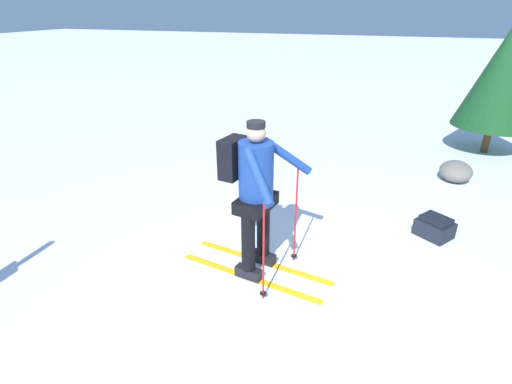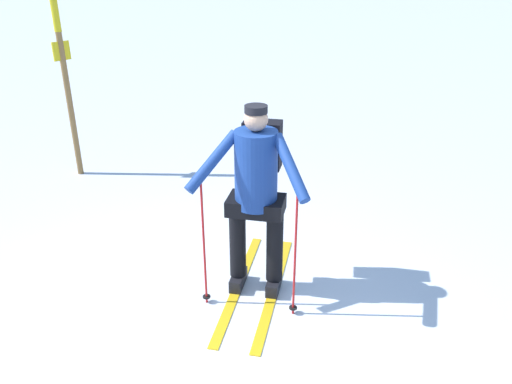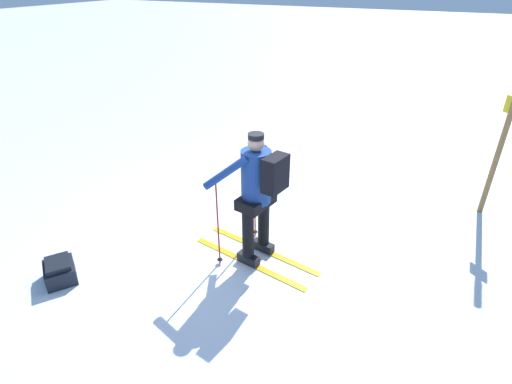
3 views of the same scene
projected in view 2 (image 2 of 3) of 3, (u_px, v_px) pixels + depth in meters
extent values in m
plane|color=white|center=(221.00, 321.00, 4.25)|extent=(80.00, 80.00, 0.00)
cube|color=gold|center=(274.00, 290.00, 4.64)|extent=(0.39, 1.74, 0.01)
cube|color=black|center=(274.00, 284.00, 4.61)|extent=(0.16, 0.31, 0.12)
cylinder|color=black|center=(275.00, 244.00, 4.43)|extent=(0.15, 0.15, 0.74)
cube|color=gold|center=(238.00, 285.00, 4.70)|extent=(0.39, 1.74, 0.01)
cube|color=black|center=(238.00, 279.00, 4.68)|extent=(0.16, 0.31, 0.12)
cylinder|color=black|center=(238.00, 240.00, 4.50)|extent=(0.15, 0.15, 0.74)
cube|color=black|center=(256.00, 205.00, 4.31)|extent=(0.54, 0.39, 0.14)
cylinder|color=navy|center=(256.00, 169.00, 4.17)|extent=(0.36, 0.36, 0.67)
sphere|color=tan|center=(256.00, 119.00, 3.99)|extent=(0.20, 0.20, 0.20)
cylinder|color=black|center=(256.00, 109.00, 3.95)|extent=(0.19, 0.19, 0.06)
cube|color=black|center=(262.00, 145.00, 4.36)|extent=(0.36, 0.24, 0.42)
cylinder|color=red|center=(295.00, 253.00, 4.08)|extent=(0.02, 0.02, 1.23)
cylinder|color=black|center=(293.00, 308.00, 4.31)|extent=(0.07, 0.07, 0.01)
cylinder|color=navy|center=(291.00, 168.00, 3.88)|extent=(0.32, 0.53, 0.44)
cylinder|color=red|center=(204.00, 243.00, 4.22)|extent=(0.02, 0.02, 1.23)
cylinder|color=black|center=(207.00, 297.00, 4.46)|extent=(0.07, 0.07, 0.01)
cylinder|color=navy|center=(212.00, 162.00, 4.00)|extent=(0.45, 0.45, 0.44)
cylinder|color=olive|center=(68.00, 91.00, 6.69)|extent=(0.08, 0.08, 2.39)
cylinder|color=yellow|center=(55.00, 14.00, 6.27)|extent=(0.09, 0.09, 0.43)
cube|color=yellow|center=(61.00, 51.00, 6.46)|extent=(0.16, 0.21, 0.24)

